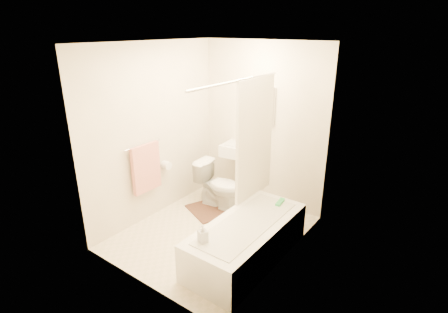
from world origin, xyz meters
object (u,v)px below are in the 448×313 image
Objects in this scene: toilet at (219,186)px; soap_bottle at (203,234)px; sink at (239,169)px; bath_mat at (207,210)px; bathtub at (247,240)px.

soap_bottle is at bearing -153.29° from toilet.
sink is 1.58× the size of bath_mat.
bath_mat is (-1.06, 0.57, -0.22)m from bathtub.
sink is (0.06, 0.44, 0.13)m from toilet.
sink is 1.98m from soap_bottle.
bathtub is (0.94, -1.23, -0.25)m from sink.
bath_mat is 1.56m from soap_bottle.
bathtub is (1.00, -0.79, -0.12)m from toilet.
sink is 0.59× the size of bathtub.
toilet is at bearing -103.82° from sink.
sink is at bearing -12.14° from toilet.
sink is 1.57m from bathtub.
toilet is 0.47m from sink.
bathtub is at bearing -132.74° from toilet.
bath_mat is at bearing 151.49° from bathtub.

